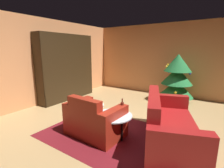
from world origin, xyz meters
TOP-DOWN VIEW (x-y plane):
  - ground_plane at (0.00, 0.00)m, footprint 7.29×7.29m
  - wall_back at (0.00, 3.07)m, footprint 5.76×0.06m
  - wall_left at (-2.85, 0.00)m, footprint 0.06×6.20m
  - area_rug at (0.07, -0.47)m, footprint 2.79×1.80m
  - bookshelf_unit at (-2.57, 0.85)m, footprint 0.40×2.00m
  - armchair_red at (-0.32, -0.64)m, footprint 1.11×0.74m
  - couch_red at (0.95, -0.20)m, footprint 1.35×1.94m
  - coffee_table at (0.05, -0.54)m, footprint 0.69×0.69m
  - book_stack_on_table at (0.07, -0.53)m, footprint 0.20×0.16m
  - bottle_on_table at (0.13, -0.37)m, footprint 0.06×0.06m
  - decorated_tree at (0.48, 2.37)m, footprint 1.03×1.03m

SIDE VIEW (x-z plane):
  - ground_plane at x=0.00m, z-range 0.00..0.00m
  - area_rug at x=0.07m, z-range 0.00..0.01m
  - armchair_red at x=-0.32m, z-range -0.11..0.68m
  - couch_red at x=0.95m, z-range -0.14..0.75m
  - coffee_table at x=0.05m, z-range 0.18..0.64m
  - book_stack_on_table at x=0.07m, z-range 0.45..0.51m
  - bottle_on_table at x=0.13m, z-range 0.43..0.71m
  - decorated_tree at x=0.48m, z-range 0.03..1.51m
  - bookshelf_unit at x=-2.57m, z-range -0.03..2.06m
  - wall_back at x=0.00m, z-range 0.00..2.51m
  - wall_left at x=-2.85m, z-range 0.00..2.51m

